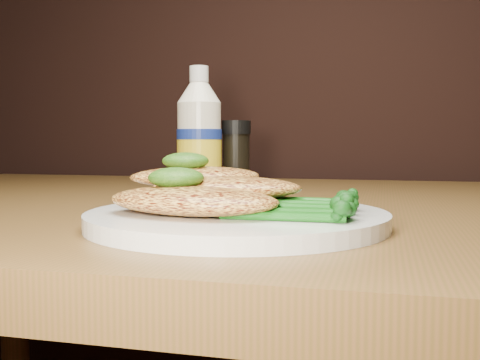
# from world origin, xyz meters

# --- Properties ---
(plate) EXTENTS (0.26, 0.26, 0.01)m
(plate) POSITION_xyz_m (0.09, 0.84, 0.76)
(plate) COLOR white
(plate) RESTS_ON dining_table
(chicken_front) EXTENTS (0.16, 0.10, 0.02)m
(chicken_front) POSITION_xyz_m (0.07, 0.80, 0.78)
(chicken_front) COLOR #F9B94F
(chicken_front) RESTS_ON plate
(chicken_mid) EXTENTS (0.14, 0.08, 0.02)m
(chicken_mid) POSITION_xyz_m (0.08, 0.84, 0.78)
(chicken_mid) COLOR #F9B94F
(chicken_mid) RESTS_ON plate
(chicken_back) EXTENTS (0.14, 0.12, 0.02)m
(chicken_back) POSITION_xyz_m (0.04, 0.87, 0.79)
(chicken_back) COLOR #F9B94F
(chicken_back) RESTS_ON plate
(pesto_front) EXTENTS (0.05, 0.04, 0.02)m
(pesto_front) POSITION_xyz_m (0.05, 0.81, 0.79)
(pesto_front) COLOR black
(pesto_front) RESTS_ON chicken_front
(pesto_back) EXTENTS (0.05, 0.04, 0.02)m
(pesto_back) POSITION_xyz_m (0.04, 0.87, 0.80)
(pesto_back) COLOR black
(pesto_back) RESTS_ON chicken_back
(broccolini_bundle) EXTENTS (0.15, 0.13, 0.02)m
(broccolini_bundle) POSITION_xyz_m (0.15, 0.83, 0.77)
(broccolini_bundle) COLOR #145813
(broccolini_bundle) RESTS_ON plate
(mayo_bottle) EXTENTS (0.08, 0.08, 0.18)m
(mayo_bottle) POSITION_xyz_m (-0.03, 1.12, 0.84)
(mayo_bottle) COLOR #F3EACE
(mayo_bottle) RESTS_ON dining_table
(pepper_grinder) EXTENTS (0.04, 0.04, 0.10)m
(pepper_grinder) POSITION_xyz_m (0.01, 1.15, 0.80)
(pepper_grinder) COLOR black
(pepper_grinder) RESTS_ON dining_table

